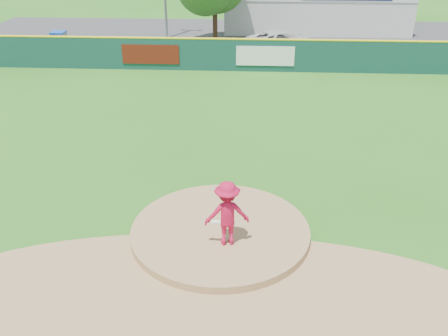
# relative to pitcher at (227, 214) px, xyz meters

# --- Properties ---
(ground) EXTENTS (120.00, 120.00, 0.00)m
(ground) POSITION_rel_pitcher_xyz_m (-0.25, 0.74, -1.25)
(ground) COLOR #286B19
(ground) RESTS_ON ground
(pitchers_mound) EXTENTS (5.50, 5.50, 0.50)m
(pitchers_mound) POSITION_rel_pitcher_xyz_m (-0.25, 0.74, -1.25)
(pitchers_mound) COLOR #9E774C
(pitchers_mound) RESTS_ON ground
(pitching_rubber) EXTENTS (0.60, 0.15, 0.04)m
(pitching_rubber) POSITION_rel_pitcher_xyz_m (-0.25, 1.04, -0.98)
(pitching_rubber) COLOR white
(pitching_rubber) RESTS_ON pitchers_mound
(infield_dirt_arc) EXTENTS (15.40, 15.40, 0.01)m
(infield_dirt_arc) POSITION_rel_pitcher_xyz_m (-0.25, -2.26, -1.24)
(infield_dirt_arc) COLOR #9E774C
(infield_dirt_arc) RESTS_ON ground
(parking_lot) EXTENTS (44.00, 16.00, 0.02)m
(parking_lot) POSITION_rel_pitcher_xyz_m (-0.25, 27.74, -1.24)
(parking_lot) COLOR #38383A
(parking_lot) RESTS_ON ground
(pitcher) EXTENTS (1.40, 0.96, 2.00)m
(pitcher) POSITION_rel_pitcher_xyz_m (0.00, 0.00, 0.00)
(pitcher) COLOR #BF103B
(pitcher) RESTS_ON pitchers_mound
(van) EXTENTS (5.66, 4.04, 1.43)m
(van) POSITION_rel_pitcher_xyz_m (2.69, 23.95, -0.51)
(van) COLOR silver
(van) RESTS_ON parking_lot
(pool_building_grp) EXTENTS (15.20, 8.20, 3.31)m
(pool_building_grp) POSITION_rel_pitcher_xyz_m (5.75, 32.73, 0.42)
(pool_building_grp) COLOR silver
(pool_building_grp) RESTS_ON ground
(fence_banners) EXTENTS (10.77, 0.04, 1.20)m
(fence_banners) POSITION_rel_pitcher_xyz_m (-2.20, 18.66, -0.25)
(fence_banners) COLOR #5F180D
(fence_banners) RESTS_ON ground
(playground_slide) EXTENTS (0.95, 2.69, 1.48)m
(playground_slide) POSITION_rel_pitcher_xyz_m (-13.10, 22.65, -0.50)
(playground_slide) COLOR blue
(playground_slide) RESTS_ON ground
(outfield_fence) EXTENTS (40.00, 0.14, 2.07)m
(outfield_fence) POSITION_rel_pitcher_xyz_m (-0.25, 18.74, -0.16)
(outfield_fence) COLOR #133D38
(outfield_fence) RESTS_ON ground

